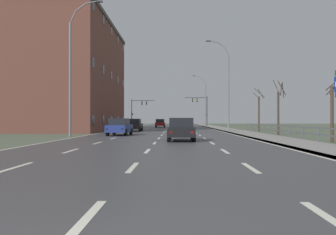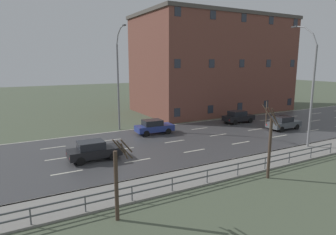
# 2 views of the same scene
# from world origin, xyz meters

# --- Properties ---
(ground_plane) EXTENTS (160.00, 160.00, 0.12)m
(ground_plane) POSITION_xyz_m (0.00, 48.00, -0.06)
(ground_plane) COLOR #4C5642
(road_asphalt_strip) EXTENTS (14.00, 120.00, 0.03)m
(road_asphalt_strip) POSITION_xyz_m (0.00, 59.99, 0.01)
(road_asphalt_strip) COLOR #3D3D3F
(road_asphalt_strip) RESTS_ON ground
(sidewalk_right) EXTENTS (3.00, 120.00, 0.12)m
(sidewalk_right) POSITION_xyz_m (8.43, 60.00, 0.06)
(sidewalk_right) COLOR gray
(sidewalk_right) RESTS_ON ground
(guardrail) EXTENTS (0.07, 33.40, 1.00)m
(guardrail) POSITION_xyz_m (9.85, 21.88, 0.71)
(guardrail) COLOR #515459
(guardrail) RESTS_ON ground
(street_lamp_midground) EXTENTS (2.78, 0.24, 11.00)m
(street_lamp_midground) POSITION_xyz_m (7.42, 38.68, 5.35)
(street_lamp_midground) COLOR slate
(street_lamp_midground) RESTS_ON ground
(street_lamp_distant) EXTENTS (2.85, 0.24, 10.84)m
(street_lamp_distant) POSITION_xyz_m (7.40, 70.38, 5.27)
(street_lamp_distant) COLOR slate
(street_lamp_distant) RESTS_ON ground
(street_lamp_left_bank) EXTENTS (2.83, 0.24, 11.49)m
(street_lamp_left_bank) POSITION_xyz_m (-7.42, 26.00, 5.59)
(street_lamp_left_bank) COLOR slate
(street_lamp_left_bank) RESTS_ON ground
(traffic_signal_right) EXTENTS (4.75, 0.36, 6.38)m
(traffic_signal_right) POSITION_xyz_m (6.79, 70.51, 4.35)
(traffic_signal_right) COLOR #38383A
(traffic_signal_right) RESTS_ON ground
(traffic_signal_left) EXTENTS (4.86, 0.36, 5.70)m
(traffic_signal_left) POSITION_xyz_m (-6.69, 69.04, 3.93)
(traffic_signal_left) COLOR #38383A
(traffic_signal_left) RESTS_ON ground
(car_distant) EXTENTS (1.86, 4.11, 1.57)m
(car_distant) POSITION_xyz_m (-1.65, 62.52, 0.80)
(car_distant) COLOR maroon
(car_distant) RESTS_ON ground
(car_far_right) EXTENTS (1.84, 4.10, 1.57)m
(car_far_right) POSITION_xyz_m (1.49, 42.65, 0.80)
(car_far_right) COLOR #474C51
(car_far_right) RESTS_ON ground
(car_near_right) EXTENTS (1.86, 4.11, 1.57)m
(car_near_right) POSITION_xyz_m (1.65, 20.61, 0.80)
(car_near_right) COLOR black
(car_near_right) RESTS_ON ground
(car_far_left) EXTENTS (2.01, 4.19, 1.57)m
(car_far_left) POSITION_xyz_m (-3.85, 28.62, 0.80)
(car_far_left) COLOR navy
(car_far_left) RESTS_ON ground
(car_near_left) EXTENTS (1.85, 4.11, 1.57)m
(car_near_left) POSITION_xyz_m (-3.94, 40.70, 0.80)
(car_near_left) COLOR black
(car_near_left) RESTS_ON ground
(brick_building) EXTENTS (13.76, 23.86, 14.74)m
(brick_building) POSITION_xyz_m (-14.25, 44.19, 7.38)
(brick_building) COLOR brown
(brick_building) RESTS_ON ground
(bare_tree_near) EXTENTS (0.93, 1.14, 4.32)m
(bare_tree_near) POSITION_xyz_m (11.26, 19.33, 2.09)
(bare_tree_near) COLOR #423328
(bare_tree_near) RESTS_ON ground
(bare_tree_mid) EXTENTS (1.19, 0.96, 5.20)m
(bare_tree_mid) POSITION_xyz_m (10.98, 29.93, 2.40)
(bare_tree_mid) COLOR #423328
(bare_tree_mid) RESTS_ON ground
(bare_tree_far) EXTENTS (1.30, 0.89, 5.34)m
(bare_tree_far) POSITION_xyz_m (11.57, 40.18, 2.43)
(bare_tree_far) COLOR #423328
(bare_tree_far) RESTS_ON ground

